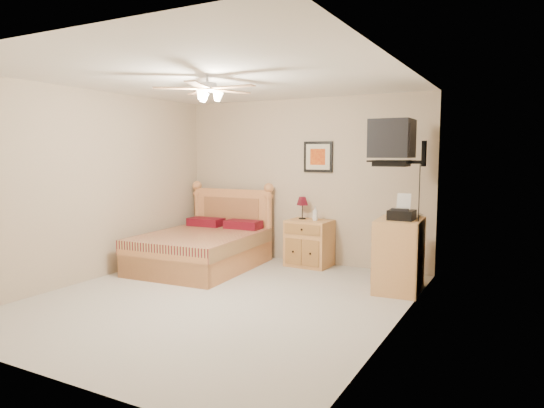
# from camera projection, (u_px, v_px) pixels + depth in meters

# --- Properties ---
(floor) EXTENTS (4.50, 4.50, 0.00)m
(floor) POSITION_uv_depth(u_px,v_px,m) (220.00, 299.00, 5.59)
(floor) COLOR #ACA69B
(floor) RESTS_ON ground
(ceiling) EXTENTS (4.00, 4.50, 0.04)m
(ceiling) POSITION_uv_depth(u_px,v_px,m) (218.00, 78.00, 5.33)
(ceiling) COLOR white
(ceiling) RESTS_ON ground
(wall_back) EXTENTS (4.00, 0.04, 2.50)m
(wall_back) POSITION_uv_depth(u_px,v_px,m) (302.00, 181.00, 7.44)
(wall_back) COLOR tan
(wall_back) RESTS_ON ground
(wall_front) EXTENTS (4.00, 0.04, 2.50)m
(wall_front) POSITION_uv_depth(u_px,v_px,m) (42.00, 212.00, 3.49)
(wall_front) COLOR tan
(wall_front) RESTS_ON ground
(wall_left) EXTENTS (0.04, 4.50, 2.50)m
(wall_left) POSITION_uv_depth(u_px,v_px,m) (94.00, 185.00, 6.40)
(wall_left) COLOR tan
(wall_left) RESTS_ON ground
(wall_right) EXTENTS (0.04, 4.50, 2.50)m
(wall_right) POSITION_uv_depth(u_px,v_px,m) (397.00, 199.00, 4.53)
(wall_right) COLOR tan
(wall_right) RESTS_ON ground
(bed) EXTENTS (1.54, 1.96, 1.22)m
(bed) POSITION_uv_depth(u_px,v_px,m) (200.00, 227.00, 7.03)
(bed) COLOR #C67D4E
(bed) RESTS_ON ground
(nightstand) EXTENTS (0.65, 0.50, 0.69)m
(nightstand) POSITION_uv_depth(u_px,v_px,m) (309.00, 243.00, 7.21)
(nightstand) COLOR #B87D4B
(nightstand) RESTS_ON ground
(table_lamp) EXTENTS (0.20, 0.20, 0.34)m
(table_lamp) POSITION_uv_depth(u_px,v_px,m) (302.00, 208.00, 7.29)
(table_lamp) COLOR #5C0E1B
(table_lamp) RESTS_ON nightstand
(lotion_bottle) EXTENTS (0.09, 0.09, 0.21)m
(lotion_bottle) POSITION_uv_depth(u_px,v_px,m) (315.00, 214.00, 7.11)
(lotion_bottle) COLOR white
(lotion_bottle) RESTS_ON nightstand
(framed_picture) EXTENTS (0.46, 0.04, 0.46)m
(framed_picture) POSITION_uv_depth(u_px,v_px,m) (318.00, 157.00, 7.25)
(framed_picture) COLOR black
(framed_picture) RESTS_ON wall_back
(dresser) EXTENTS (0.57, 0.78, 0.88)m
(dresser) POSITION_uv_depth(u_px,v_px,m) (399.00, 255.00, 5.89)
(dresser) COLOR tan
(dresser) RESTS_ON ground
(fax_machine) EXTENTS (0.29, 0.31, 0.31)m
(fax_machine) POSITION_uv_depth(u_px,v_px,m) (402.00, 207.00, 5.75)
(fax_machine) COLOR black
(fax_machine) RESTS_ON dresser
(magazine_lower) EXTENTS (0.20, 0.26, 0.02)m
(magazine_lower) POSITION_uv_depth(u_px,v_px,m) (404.00, 216.00, 6.03)
(magazine_lower) COLOR beige
(magazine_lower) RESTS_ON dresser
(magazine_upper) EXTENTS (0.27, 0.30, 0.02)m
(magazine_upper) POSITION_uv_depth(u_px,v_px,m) (406.00, 214.00, 6.05)
(magazine_upper) COLOR gray
(magazine_upper) RESTS_ON magazine_lower
(wall_tv) EXTENTS (0.56, 0.46, 0.58)m
(wall_tv) POSITION_uv_depth(u_px,v_px,m) (404.00, 142.00, 5.76)
(wall_tv) COLOR black
(wall_tv) RESTS_ON wall_right
(ceiling_fan) EXTENTS (1.14, 1.14, 0.28)m
(ceiling_fan) POSITION_uv_depth(u_px,v_px,m) (207.00, 89.00, 5.17)
(ceiling_fan) COLOR silver
(ceiling_fan) RESTS_ON ceiling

